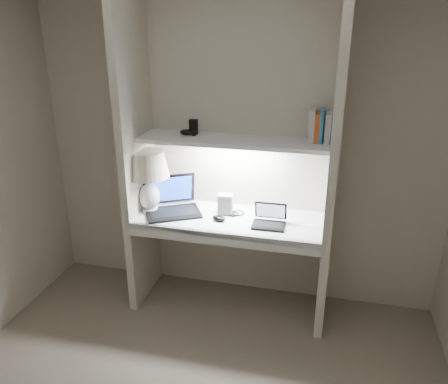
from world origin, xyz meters
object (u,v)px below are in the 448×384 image
(table_lamp, at_px, (148,171))
(laptop_main, at_px, (172,204))
(speaker, at_px, (225,204))
(laptop_netbook, at_px, (269,220))
(book_row, at_px, (324,127))

(table_lamp, height_order, laptop_main, table_lamp)
(table_lamp, xyz_separation_m, speaker, (0.59, 0.09, -0.25))
(speaker, bearing_deg, laptop_netbook, -21.05)
(table_lamp, bearing_deg, laptop_netbook, -1.84)
(laptop_main, distance_m, laptop_netbook, 0.79)
(laptop_main, xyz_separation_m, speaker, (0.43, 0.05, 0.02))
(table_lamp, distance_m, laptop_netbook, 1.00)
(laptop_main, relative_size, laptop_netbook, 2.23)
(speaker, bearing_deg, laptop_main, -176.59)
(speaker, bearing_deg, table_lamp, -174.51)
(book_row, bearing_deg, laptop_main, -172.83)
(laptop_main, xyz_separation_m, book_row, (1.12, 0.14, 0.64))
(table_lamp, height_order, book_row, book_row)
(table_lamp, distance_m, book_row, 1.35)
(laptop_main, bearing_deg, speaker, -22.66)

